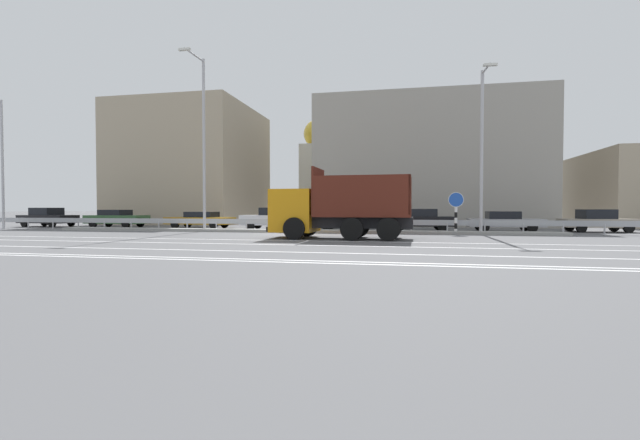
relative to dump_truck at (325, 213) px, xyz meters
The scene contains 24 objects.
ground_plane 3.85m from the dump_truck, 146.15° to the left, with size 320.00×320.00×0.00m, color #565659.
lane_strip_0 2.36m from the dump_truck, 65.01° to the right, with size 56.25×0.16×0.01m, color silver.
lane_strip_1 4.29m from the dump_truck, 78.06° to the right, with size 56.25×0.16×0.01m, color silver.
lane_strip_2 6.88m from the dump_truck, 82.78° to the right, with size 56.25×0.16×0.01m, color silver.
lane_strip_3 9.44m from the dump_truck, 84.79° to the right, with size 56.25×0.16×0.01m, color silver.
lane_strip_4 8.99m from the dump_truck, 84.52° to the right, with size 56.25×0.16×0.01m, color silver.
median_island 5.54m from the dump_truck, 123.95° to the left, with size 30.94×1.10×0.18m, color gray.
median_guardrail 6.21m from the dump_truck, 119.38° to the left, with size 56.25×0.09×0.78m.
dump_truck is the anchor object (origin of this frame).
median_road_sign 8.00m from the dump_truck, 34.17° to the left, with size 0.84×0.16×2.36m.
street_lamp_0 24.30m from the dump_truck, 169.86° to the left, with size 0.72×2.26×8.95m.
street_lamp_1 10.77m from the dump_truck, 152.80° to the left, with size 0.70×2.48×10.81m.
street_lamp_2 9.91m from the dump_truck, 29.53° to the left, with size 0.71×1.86×9.07m.
parked_car_0 25.33m from the dump_truck, 160.58° to the left, with size 4.37×2.15×1.50m.
parked_car_1 19.64m from the dump_truck, 154.65° to the left, with size 4.60×1.98×1.35m.
parked_car_2 13.87m from the dump_truck, 141.90° to the left, with size 4.88×2.06×1.21m.
parked_car_3 9.39m from the dump_truck, 123.26° to the left, with size 4.33×1.91×1.51m.
parked_car_4 8.30m from the dump_truck, 90.28° to the left, with size 4.02×1.97×1.65m.
parked_car_5 9.45m from the dump_truck, 59.64° to the left, with size 4.45×2.27×1.42m.
parked_car_6 12.88m from the dump_truck, 39.28° to the left, with size 4.48×1.86×1.27m.
parked_car_7 17.66m from the dump_truck, 29.10° to the left, with size 4.37×2.01×1.40m.
background_building_0 25.48m from the dump_truck, 131.97° to the left, with size 11.85×12.43×11.17m, color tan.
background_building_1 20.18m from the dump_truck, 73.34° to the left, with size 18.29×12.35×10.55m, color gray.
church_tower 28.01m from the dump_truck, 102.28° to the left, with size 3.60×3.60×12.34m.
Camera 1 is at (6.87, -22.47, 1.47)m, focal length 24.00 mm.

